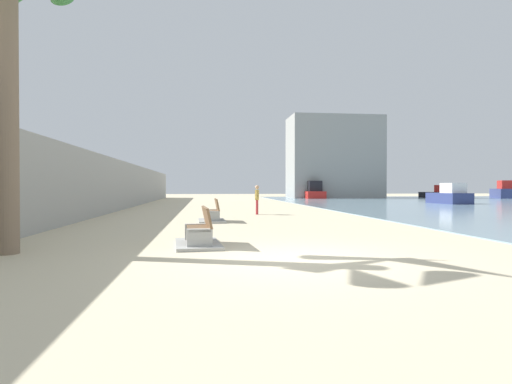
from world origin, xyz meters
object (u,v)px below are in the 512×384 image
object	(u,v)px
person_walking	(257,198)
boat_mid_bay	(504,192)
bench_near	(199,236)
palm_tree	(4,9)
boat_far_left	(313,192)
bench_far	(212,216)
boat_nearest	(450,196)
boat_distant	(440,193)

from	to	relation	value
person_walking	boat_mid_bay	world-z (taller)	boat_mid_bay
bench_near	boat_mid_bay	size ratio (longest dim) A/B	0.44
palm_tree	boat_far_left	distance (m)	45.75
bench_near	bench_far	xyz separation A→B (m)	(0.47, 7.31, 0.00)
boat_nearest	bench_near	bearing A→B (deg)	-132.14
person_walking	boat_far_left	distance (m)	31.27
person_walking	boat_distant	xyz separation A→B (m)	(27.85, 29.46, -0.26)
person_walking	boat_far_left	bearing A→B (deg)	69.90
bench_far	boat_distant	world-z (taller)	boat_distant
bench_near	boat_mid_bay	world-z (taller)	boat_mid_bay
bench_near	boat_nearest	size ratio (longest dim) A/B	0.53
boat_distant	bench_near	bearing A→B (deg)	-126.80
palm_tree	person_walking	world-z (taller)	palm_tree
boat_far_left	boat_nearest	world-z (taller)	boat_far_left
palm_tree	boat_distant	world-z (taller)	palm_tree
palm_tree	boat_far_left	xyz separation A→B (m)	(17.91, 41.84, -4.58)
palm_tree	person_walking	size ratio (longest dim) A/B	4.73
person_walking	boat_distant	bearing A→B (deg)	46.61
palm_tree	boat_far_left	size ratio (longest dim) A/B	1.73
bench_far	boat_nearest	distance (m)	26.19
bench_far	boat_mid_bay	xyz separation A→B (m)	(37.39, 31.25, 0.64)
boat_far_left	boat_nearest	xyz separation A→B (m)	(7.47, -17.68, -0.13)
bench_near	boat_mid_bay	distance (m)	54.04
palm_tree	boat_nearest	size ratio (longest dim) A/B	1.81
bench_far	boat_nearest	world-z (taller)	boat_nearest
boat_distant	bench_far	bearing A→B (deg)	-131.86
palm_tree	boat_mid_bay	xyz separation A→B (m)	(42.09, 39.36, -4.53)
boat_mid_bay	boat_distant	world-z (taller)	boat_mid_bay
boat_distant	boat_far_left	size ratio (longest dim) A/B	1.21
palm_tree	bench_near	xyz separation A→B (m)	(4.23, 0.80, -5.17)
boat_mid_bay	boat_distant	xyz separation A→B (m)	(-7.08, 2.58, -0.23)
palm_tree	boat_nearest	bearing A→B (deg)	43.60
bench_near	boat_nearest	world-z (taller)	boat_nearest
palm_tree	bench_near	distance (m)	6.73
person_walking	boat_nearest	distance (m)	21.65
bench_far	boat_far_left	xyz separation A→B (m)	(13.21, 33.74, 0.59)
bench_far	bench_near	bearing A→B (deg)	-93.65
palm_tree	boat_nearest	xyz separation A→B (m)	(25.38, 24.17, -4.71)
palm_tree	boat_mid_bay	size ratio (longest dim) A/B	1.52
bench_near	person_walking	distance (m)	12.06
person_walking	boat_nearest	xyz separation A→B (m)	(18.22, 11.69, -0.21)
bench_near	boat_far_left	world-z (taller)	boat_far_left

